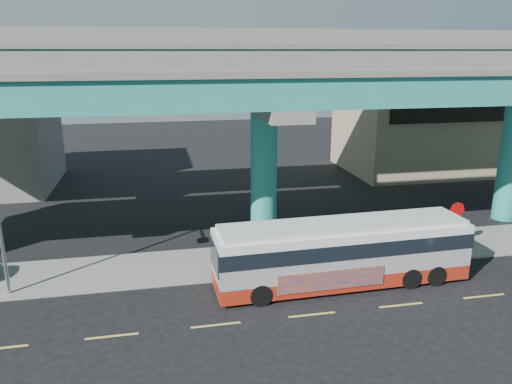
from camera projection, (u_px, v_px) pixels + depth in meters
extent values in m
plane|color=black|center=(310.00, 311.00, 20.90)|extent=(120.00, 120.00, 0.00)
cube|color=gray|center=(278.00, 258.00, 26.06)|extent=(70.00, 4.00, 0.15)
cube|color=#D8C64C|center=(112.00, 336.00, 19.07)|extent=(2.00, 0.12, 0.01)
cube|color=#D8C64C|center=(216.00, 325.00, 19.84)|extent=(2.00, 0.12, 0.01)
cube|color=#D8C64C|center=(312.00, 315.00, 20.62)|extent=(2.00, 0.12, 0.01)
cube|color=#D8C64C|center=(401.00, 305.00, 21.40)|extent=(2.00, 0.12, 0.01)
cube|color=#D8C64C|center=(484.00, 296.00, 22.17)|extent=(2.00, 0.12, 0.01)
cylinder|color=teal|center=(264.00, 175.00, 28.37)|extent=(1.50, 1.50, 7.40)
cube|color=gray|center=(264.00, 104.00, 27.28)|extent=(2.00, 12.00, 0.60)
cube|color=gray|center=(252.00, 83.00, 30.33)|extent=(1.80, 5.00, 1.20)
cylinder|color=teal|center=(511.00, 163.00, 31.48)|extent=(1.50, 1.50, 7.40)
cube|color=gray|center=(485.00, 80.00, 33.43)|extent=(1.80, 5.00, 1.20)
cube|color=teal|center=(280.00, 90.00, 23.71)|extent=(52.00, 5.00, 1.40)
cube|color=gray|center=(280.00, 72.00, 23.47)|extent=(52.00, 5.40, 0.30)
cube|color=gray|center=(295.00, 61.00, 20.97)|extent=(52.00, 0.25, 0.80)
cube|color=gray|center=(268.00, 59.00, 25.68)|extent=(52.00, 0.25, 0.80)
cube|color=teal|center=(252.00, 61.00, 29.97)|extent=(52.00, 5.00, 1.40)
cube|color=gray|center=(252.00, 47.00, 29.74)|extent=(52.00, 5.40, 0.30)
cube|color=gray|center=(260.00, 36.00, 27.23)|extent=(52.00, 0.25, 0.80)
cube|color=gray|center=(244.00, 38.00, 31.94)|extent=(52.00, 0.25, 0.80)
cube|color=tan|center=(424.00, 131.00, 45.11)|extent=(14.00, 10.00, 7.00)
cube|color=black|center=(460.00, 115.00, 39.73)|extent=(12.00, 0.25, 1.20)
cube|color=#9D2213|center=(341.00, 273.00, 23.20)|extent=(11.85, 2.83, 0.69)
cube|color=#B7B7BC|center=(342.00, 252.00, 22.91)|extent=(11.85, 2.83, 1.47)
cube|color=black|center=(343.00, 242.00, 22.77)|extent=(11.91, 2.88, 0.69)
cube|color=silver|center=(343.00, 231.00, 22.63)|extent=(11.85, 2.83, 0.39)
cube|color=silver|center=(344.00, 225.00, 22.55)|extent=(11.44, 2.57, 0.20)
cube|color=black|center=(457.00, 234.00, 24.12)|extent=(0.12, 2.25, 1.18)
cube|color=black|center=(215.00, 257.00, 21.51)|extent=(0.12, 2.25, 1.18)
cube|color=navy|center=(332.00, 280.00, 21.69)|extent=(4.91, 0.19, 0.88)
cylinder|color=black|center=(261.00, 295.00, 21.25)|extent=(0.99, 0.32, 0.98)
cylinder|color=black|center=(249.00, 273.00, 23.37)|extent=(0.99, 0.32, 0.98)
cylinder|color=black|center=(411.00, 278.00, 22.81)|extent=(0.99, 0.32, 0.98)
cylinder|color=black|center=(387.00, 259.00, 24.92)|extent=(0.99, 0.32, 0.98)
cylinder|color=black|center=(436.00, 276.00, 23.09)|extent=(0.99, 0.32, 0.98)
cylinder|color=black|center=(410.00, 257.00, 25.20)|extent=(0.99, 0.32, 0.98)
cylinder|color=gray|center=(454.00, 231.00, 26.28)|extent=(0.06, 0.06, 2.45)
cylinder|color=#B20A0A|center=(457.00, 210.00, 25.93)|extent=(0.85, 0.04, 0.85)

